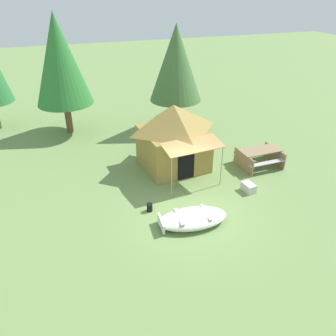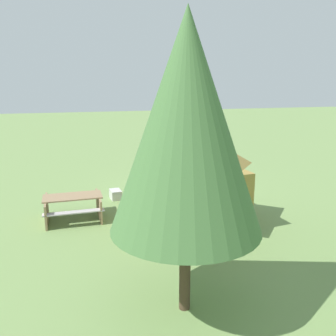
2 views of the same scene
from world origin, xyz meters
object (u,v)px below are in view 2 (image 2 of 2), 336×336
object	(u,v)px
canvas_cabin_tent	(195,176)
pine_tree_back_right	(187,124)
beached_rowboat	(181,180)
cooler_box	(116,194)
picnic_table	(73,204)
fuel_can	(217,187)

from	to	relation	value
canvas_cabin_tent	pine_tree_back_right	size ratio (longest dim) A/B	0.69
beached_rowboat	cooler_box	xyz separation A→B (m)	(2.96, 1.15, -0.05)
beached_rowboat	cooler_box	size ratio (longest dim) A/B	4.41
cooler_box	pine_tree_back_right	xyz separation A→B (m)	(-0.46, 7.22, 3.50)
pine_tree_back_right	cooler_box	bearing A→B (deg)	-86.35
canvas_cabin_tent	cooler_box	xyz separation A→B (m)	(2.15, -2.98, -1.34)
cooler_box	picnic_table	bearing A→B (deg)	47.50
canvas_cabin_tent	picnic_table	world-z (taller)	canvas_cabin_tent
picnic_table	cooler_box	xyz separation A→B (m)	(-1.59, -1.73, -0.33)
beached_rowboat	pine_tree_back_right	distance (m)	9.39
picnic_table	pine_tree_back_right	bearing A→B (deg)	110.47
canvas_cabin_tent	picnic_table	xyz separation A→B (m)	(3.73, -1.25, -1.01)
fuel_can	pine_tree_back_right	distance (m)	8.80
canvas_cabin_tent	cooler_box	size ratio (longest dim) A/B	6.78
picnic_table	fuel_can	xyz separation A→B (m)	(-5.74, -1.68, -0.35)
picnic_table	pine_tree_back_right	size ratio (longest dim) A/B	0.33
canvas_cabin_tent	fuel_can	world-z (taller)	canvas_cabin_tent
beached_rowboat	cooler_box	distance (m)	3.17
cooler_box	fuel_can	bearing A→B (deg)	179.26
cooler_box	fuel_can	size ratio (longest dim) A/B	1.87
fuel_can	canvas_cabin_tent	bearing A→B (deg)	55.56
canvas_cabin_tent	cooler_box	distance (m)	3.91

